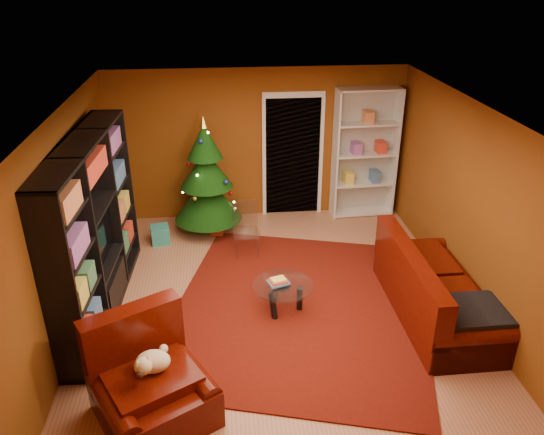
{
  "coord_description": "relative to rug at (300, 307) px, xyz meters",
  "views": [
    {
      "loc": [
        -0.65,
        -5.92,
        4.14
      ],
      "look_at": [
        0.0,
        0.4,
        1.05
      ],
      "focal_mm": 35.0,
      "sensor_mm": 36.0,
      "label": 1
    }
  ],
  "objects": [
    {
      "name": "wall_left",
      "position": [
        -2.83,
        0.21,
        1.29
      ],
      "size": [
        0.05,
        5.5,
        2.6
      ],
      "primitive_type": "cube",
      "color": "brown",
      "rests_on": "ground"
    },
    {
      "name": "white_bookshelf",
      "position": [
        1.53,
        2.78,
        1.12
      ],
      "size": [
        1.09,
        0.43,
        2.33
      ],
      "primitive_type": null,
      "rotation": [
        0.0,
        0.0,
        0.04
      ],
      "color": "white",
      "rests_on": "floor"
    },
    {
      "name": "ceiling",
      "position": [
        -0.31,
        0.21,
        2.61
      ],
      "size": [
        5.0,
        5.5,
        0.05
      ],
      "primitive_type": "cube",
      "color": "silver",
      "rests_on": "wall_back"
    },
    {
      "name": "christmas_tree",
      "position": [
        -1.2,
        2.36,
        0.96
      ],
      "size": [
        1.46,
        1.46,
        2.0
      ],
      "primitive_type": null,
      "rotation": [
        0.0,
        0.0,
        0.38
      ],
      "color": "black",
      "rests_on": "floor"
    },
    {
      "name": "dog",
      "position": [
        -1.69,
        -1.62,
        0.64
      ],
      "size": [
        0.5,
        0.46,
        0.28
      ],
      "primitive_type": null,
      "rotation": [
        0.0,
        0.0,
        0.51
      ],
      "color": "beige",
      "rests_on": "armchair"
    },
    {
      "name": "gift_box_red",
      "position": [
        -1.05,
        2.21,
        0.09
      ],
      "size": [
        0.26,
        0.26,
        0.21
      ],
      "primitive_type": "cube",
      "rotation": [
        0.0,
        0.0,
        -0.31
      ],
      "color": "#9C2D12",
      "rests_on": "floor"
    },
    {
      "name": "wall_right",
      "position": [
        2.22,
        0.21,
        1.29
      ],
      "size": [
        0.05,
        5.5,
        2.6
      ],
      "primitive_type": "cube",
      "color": "brown",
      "rests_on": "ground"
    },
    {
      "name": "wall_back",
      "position": [
        -0.31,
        2.99,
        1.29
      ],
      "size": [
        5.0,
        0.05,
        2.6
      ],
      "primitive_type": "cube",
      "color": "brown",
      "rests_on": "ground"
    },
    {
      "name": "doorway",
      "position": [
        0.29,
        2.94,
        1.04
      ],
      "size": [
        1.06,
        0.6,
        2.16
      ],
      "primitive_type": null,
      "color": "black",
      "rests_on": "floor"
    },
    {
      "name": "acrylic_chair",
      "position": [
        -0.61,
        1.49,
        0.37
      ],
      "size": [
        0.4,
        0.44,
        0.77
      ],
      "primitive_type": null,
      "rotation": [
        0.0,
        0.0,
        0.02
      ],
      "color": "#66605B",
      "rests_on": "rug"
    },
    {
      "name": "rug",
      "position": [
        0.0,
        0.0,
        0.0
      ],
      "size": [
        4.1,
        4.48,
        0.02
      ],
      "primitive_type": "cube",
      "rotation": [
        0.0,
        0.0,
        -0.27
      ],
      "color": "#5D1209",
      "rests_on": "floor"
    },
    {
      "name": "sofa",
      "position": [
        1.71,
        -0.31,
        0.46
      ],
      "size": [
        1.0,
        2.21,
        0.95
      ],
      "primitive_type": null,
      "rotation": [
        0.0,
        0.0,
        1.57
      ],
      "color": "#3E0903",
      "rests_on": "rug"
    },
    {
      "name": "gift_box_teal",
      "position": [
        -1.98,
        2.03,
        0.13
      ],
      "size": [
        0.33,
        0.33,
        0.29
      ],
      "primitive_type": "cube",
      "rotation": [
        0.0,
        0.0,
        0.18
      ],
      "color": "teal",
      "rests_on": "floor"
    },
    {
      "name": "coffee_table",
      "position": [
        -0.23,
        -0.03,
        0.2
      ],
      "size": [
        0.99,
        0.99,
        0.49
      ],
      "primitive_type": null,
      "rotation": [
        0.0,
        0.0,
        0.31
      ],
      "color": "gray",
      "rests_on": "rug"
    },
    {
      "name": "media_unit",
      "position": [
        -2.58,
        0.33,
        1.12
      ],
      "size": [
        0.6,
        2.97,
        2.26
      ],
      "primitive_type": null,
      "rotation": [
        0.0,
        0.0,
        -0.05
      ],
      "color": "black",
      "rests_on": "floor"
    },
    {
      "name": "armchair",
      "position": [
        -1.71,
        -1.69,
        0.43
      ],
      "size": [
        1.52,
        1.52,
        0.87
      ],
      "primitive_type": null,
      "rotation": [
        0.0,
        0.0,
        0.51
      ],
      "color": "#3E0903",
      "rests_on": "rug"
    },
    {
      "name": "floor",
      "position": [
        -0.31,
        0.21,
        -0.04
      ],
      "size": [
        5.0,
        5.5,
        0.05
      ],
      "primitive_type": "cube",
      "color": "#A26445",
      "rests_on": "ground"
    }
  ]
}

